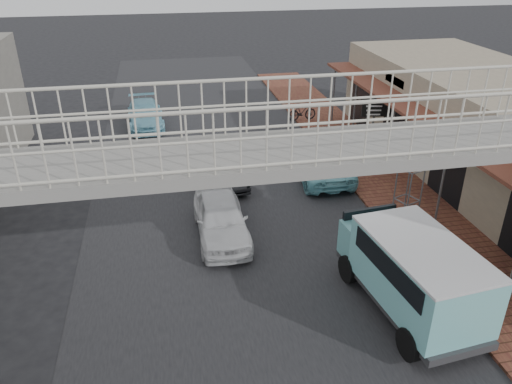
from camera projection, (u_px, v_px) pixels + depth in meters
name	position (u px, v px, depth m)	size (l,w,h in m)	color
ground	(244.00, 260.00, 15.26)	(120.00, 120.00, 0.00)	black
road_strip	(244.00, 260.00, 15.26)	(10.00, 60.00, 0.01)	black
sidewalk	(399.00, 196.00, 18.99)	(3.00, 40.00, 0.10)	brown
shophouse_row	(499.00, 131.00, 19.76)	(7.20, 18.00, 4.00)	gray
footbridge	(276.00, 241.00, 10.33)	(16.40, 2.40, 6.34)	gray
white_hatchback	(221.00, 218.00, 16.22)	(1.62, 4.02, 1.37)	silver
dark_sedan	(219.00, 166.00, 20.03)	(1.38, 3.95, 1.30)	black
angkot_curb	(320.00, 163.00, 20.42)	(1.98, 4.30, 1.20)	#7BCBD6
angkot_far	(145.00, 114.00, 26.14)	(1.74, 4.27, 1.24)	#76B8CD
angkot_van	(414.00, 267.00, 12.56)	(2.48, 4.67, 2.20)	black
motorcycle_near	(361.00, 161.00, 20.59)	(0.69, 1.97, 1.04)	black
motorcycle_far	(302.00, 112.00, 26.69)	(0.45, 1.58, 0.95)	black
street_clock	(413.00, 161.00, 15.21)	(0.82, 0.78, 3.17)	#59595B
arrow_sign	(391.00, 108.00, 21.29)	(1.69, 1.10, 2.82)	#59595B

